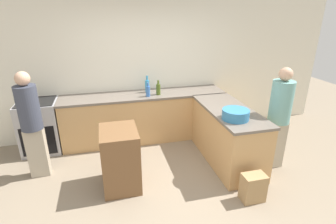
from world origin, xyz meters
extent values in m
plane|color=gray|center=(0.00, 0.00, 0.00)|extent=(14.00, 14.00, 0.00)
cube|color=silver|center=(0.00, 2.04, 1.35)|extent=(8.00, 0.06, 2.70)
cube|color=tan|center=(0.00, 1.70, 0.44)|extent=(3.07, 0.62, 0.89)
cube|color=#6B6056|center=(0.00, 1.70, 0.91)|extent=(3.10, 0.65, 0.04)
cube|color=tan|center=(1.21, 0.57, 0.44)|extent=(0.66, 1.62, 0.89)
cube|color=#6B6056|center=(1.21, 0.57, 0.91)|extent=(0.69, 1.65, 0.04)
cube|color=#ADADB2|center=(-1.88, 1.70, 0.46)|extent=(0.65, 0.62, 0.93)
cube|color=black|center=(-1.88, 1.38, 0.32)|extent=(0.55, 0.01, 0.52)
cube|color=black|center=(-1.88, 1.70, 0.93)|extent=(0.60, 0.57, 0.01)
cube|color=brown|center=(-0.58, 0.29, 0.44)|extent=(0.51, 0.65, 0.89)
cylinder|color=teal|center=(1.10, 0.18, 1.00)|extent=(0.39, 0.39, 0.15)
cylinder|color=#338CBF|center=(0.09, 1.80, 1.04)|extent=(0.08, 0.08, 0.23)
cylinder|color=#338CBF|center=(0.09, 1.80, 1.20)|extent=(0.04, 0.04, 0.09)
cylinder|color=#386BB7|center=(0.05, 1.54, 1.02)|extent=(0.08, 0.08, 0.19)
cylinder|color=#386BB7|center=(0.05, 1.54, 1.15)|extent=(0.03, 0.03, 0.07)
cylinder|color=#475B1E|center=(0.26, 1.60, 1.02)|extent=(0.08, 0.08, 0.20)
cylinder|color=#475B1E|center=(0.26, 1.60, 1.16)|extent=(0.04, 0.04, 0.08)
cube|color=#ADA38E|center=(-1.78, 0.86, 0.39)|extent=(0.27, 0.17, 0.79)
cylinder|color=#383D4C|center=(-1.78, 0.86, 1.11)|extent=(0.30, 0.30, 0.65)
sphere|color=tan|center=(-1.78, 0.86, 1.54)|extent=(0.20, 0.20, 0.20)
cube|color=#ADA38E|center=(1.86, 0.21, 0.39)|extent=(0.29, 0.18, 0.79)
cylinder|color=#6BA39E|center=(1.86, 0.21, 1.11)|extent=(0.33, 0.33, 0.65)
sphere|color=tan|center=(1.86, 0.21, 1.54)|extent=(0.20, 0.20, 0.20)
cube|color=#A88456|center=(1.10, -0.47, 0.20)|extent=(0.31, 0.21, 0.39)
camera|label=1|loc=(-0.71, -2.99, 2.42)|focal=28.00mm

